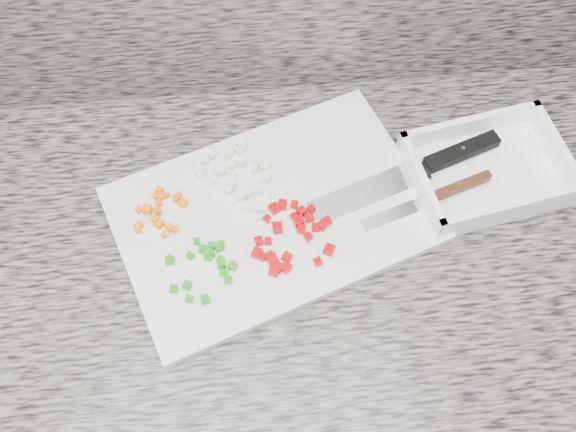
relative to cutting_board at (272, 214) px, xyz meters
name	(u,v)px	position (x,y,z in m)	size (l,w,h in m)	color
cabinet	(226,359)	(-0.11, -0.06, -0.48)	(3.92, 0.62, 0.86)	beige
countertop	(199,267)	(-0.11, -0.06, -0.03)	(3.96, 0.64, 0.04)	#68625C
cutting_board	(272,214)	(0.00, 0.00, 0.00)	(0.42, 0.28, 0.01)	white
carrot_pile	(159,212)	(-0.16, 0.01, 0.01)	(0.08, 0.08, 0.02)	orange
onion_pile	(237,171)	(-0.04, 0.07, 0.01)	(0.11, 0.10, 0.02)	white
green_pepper_pile	(205,264)	(-0.10, -0.07, 0.01)	(0.10, 0.10, 0.01)	#188A0C
red_pepper_pile	(290,236)	(0.02, -0.04, 0.01)	(0.11, 0.11, 0.02)	#B30205
garlic_pile	(263,214)	(-0.01, 0.00, 0.01)	(0.05, 0.05, 0.01)	beige
chef_knife	(431,165)	(0.23, 0.05, 0.01)	(0.29, 0.13, 0.02)	white
paring_knife	(442,194)	(0.24, 0.00, 0.01)	(0.20, 0.08, 0.02)	white
tray	(487,171)	(0.31, 0.04, 0.01)	(0.24, 0.19, 0.05)	white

